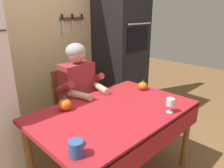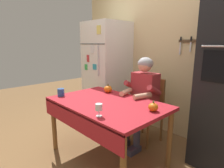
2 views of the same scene
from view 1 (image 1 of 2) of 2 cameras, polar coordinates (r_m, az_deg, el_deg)
The scene contains 9 objects.
back_wall_assembly at distance 2.74m, azimuth -18.08°, elevation 12.79°, with size 3.70×0.13×2.60m.
wall_oven at distance 3.10m, azimuth 2.37°, elevation 9.65°, with size 0.60×0.64×2.10m.
dining_table at distance 1.89m, azimuth 1.19°, elevation -9.38°, with size 1.40×0.90×0.74m.
chair_behind_person at distance 2.55m, azimuth -10.62°, elevation -5.50°, with size 0.40×0.40×0.93m.
seated_person at distance 2.32m, azimuth -8.27°, elevation -1.83°, with size 0.47×0.55×1.25m.
coffee_mug at distance 1.32m, azimuth -9.58°, elevation -16.74°, with size 0.12×0.09×0.10m.
wine_glass at distance 1.85m, azimuth 15.41°, elevation -4.86°, with size 0.07×0.07×0.13m.
pumpkin_large at distance 1.88m, azimuth -12.51°, elevation -5.41°, with size 0.11×0.11×0.12m.
pumpkin_medium at distance 2.33m, azimuth 8.23°, elevation -0.49°, with size 0.10×0.10×0.11m.
Camera 1 is at (-1.20, -1.07, 1.55)m, focal length 34.03 mm.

